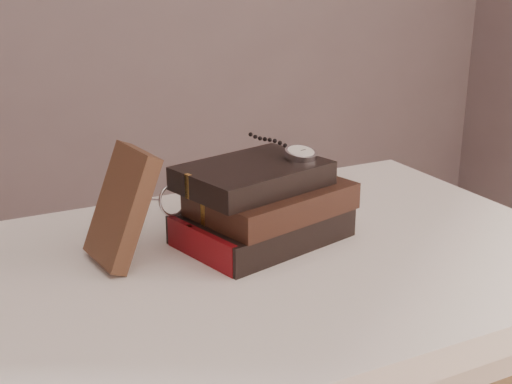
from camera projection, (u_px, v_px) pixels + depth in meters
name	position (u px, v px, depth m)	size (l,w,h in m)	color
table	(231.00, 322.00, 0.97)	(1.00, 0.60, 0.75)	white
book_stack	(263.00, 205.00, 1.00)	(0.27, 0.21, 0.12)	black
journal	(122.00, 206.00, 0.92)	(0.02, 0.10, 0.16)	#3A2216
pocket_watch	(298.00, 152.00, 1.01)	(0.06, 0.15, 0.02)	silver
eyeglasses	(184.00, 196.00, 1.00)	(0.12, 0.13, 0.05)	silver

